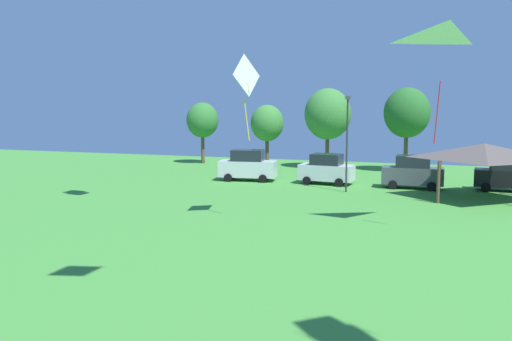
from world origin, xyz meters
name	(u,v)px	position (x,y,z in m)	size (l,w,h in m)	color
kite_flying_0	(449,46)	(3.83, 28.19, 8.55)	(3.38, 2.90, 4.85)	white
kite_flying_3	(246,79)	(-5.81, 28.93, 7.36)	(0.70, 2.08, 4.38)	white
parked_car_leftmost	(248,166)	(-10.92, 42.94, 1.21)	(4.68, 2.41, 2.48)	silver
parked_car_second_from_left	(327,169)	(-4.60, 43.17, 1.14)	(4.16, 2.33, 2.32)	silver
parked_car_third_from_left	(413,172)	(1.71, 43.18, 1.17)	(4.33, 2.03, 2.39)	#4C5156
parked_car_rightmost_in_row	(507,175)	(8.03, 43.96, 1.15)	(4.38, 2.16, 2.34)	black
park_pavilion	(484,152)	(6.20, 39.83, 3.08)	(6.84, 5.87, 3.60)	brown
light_post_0	(347,139)	(-2.53, 39.96, 3.72)	(0.36, 0.20, 6.63)	#2D2D33
treeline_tree_0	(202,120)	(-19.68, 53.37, 4.41)	(3.27, 3.27, 6.24)	brown
treeline_tree_1	(267,123)	(-12.99, 54.18, 4.17)	(3.30, 3.30, 6.01)	brown
treeline_tree_2	(328,114)	(-6.71, 53.37, 5.13)	(4.39, 4.39, 7.56)	brown
treeline_tree_3	(407,113)	(0.51, 53.14, 5.28)	(4.09, 4.09, 7.56)	brown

